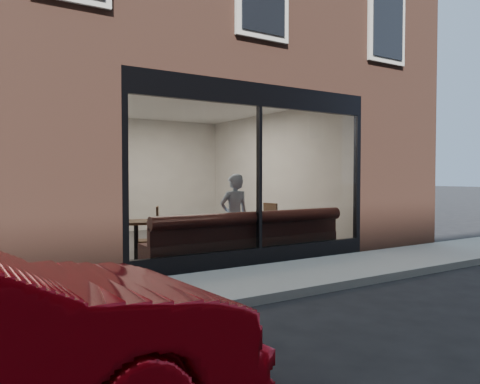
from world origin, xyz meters
TOP-DOWN VIEW (x-y plane):
  - ground at (0.00, 0.00)m, footprint 120.00×120.00m
  - sidewalk_near at (0.00, 1.00)m, footprint 40.00×2.00m
  - kerb_near at (0.00, -0.05)m, footprint 40.00×0.10m
  - host_building_pier_right at (3.75, 8.00)m, footprint 2.50×12.00m
  - host_building_backfill at (0.00, 11.00)m, footprint 5.00×6.00m
  - cafe_floor at (0.00, 5.00)m, footprint 6.00×6.00m
  - cafe_ceiling at (0.00, 5.00)m, footprint 6.00×6.00m
  - cafe_wall_back at (0.00, 7.99)m, footprint 5.00×0.00m
  - cafe_wall_left at (-2.49, 5.00)m, footprint 0.00×6.00m
  - cafe_wall_right at (2.49, 5.00)m, footprint 0.00×6.00m
  - storefront_kick at (0.00, 2.05)m, footprint 5.00×0.10m
  - storefront_header at (0.00, 2.05)m, footprint 5.00×0.10m
  - storefront_mullion at (0.00, 2.05)m, footprint 0.06×0.10m
  - storefront_glass at (0.00, 2.02)m, footprint 4.80×0.00m
  - banquette at (0.00, 2.45)m, footprint 4.00×0.55m
  - person at (-0.08, 2.75)m, footprint 0.61×0.42m
  - cafe_table_left at (-1.79, 3.38)m, footprint 0.84×0.84m
  - cafe_table_right at (1.94, 3.38)m, footprint 0.62×0.62m
  - cafe_chair_left at (-1.18, 4.32)m, footprint 0.60×0.60m
  - cafe_chair_right at (1.45, 3.91)m, footprint 0.48×0.48m
  - wall_poster at (-2.45, 5.25)m, footprint 0.02×0.61m

SIDE VIEW (x-z plane):
  - ground at x=0.00m, z-range 0.00..0.00m
  - sidewalk_near at x=0.00m, z-range 0.00..0.01m
  - cafe_floor at x=0.00m, z-range 0.02..0.02m
  - kerb_near at x=0.00m, z-range 0.00..0.12m
  - storefront_kick at x=0.00m, z-range 0.00..0.30m
  - banquette at x=0.00m, z-range 0.00..0.45m
  - cafe_chair_left at x=-1.18m, z-range 0.22..0.26m
  - cafe_chair_right at x=1.45m, z-range 0.22..0.26m
  - cafe_table_left at x=-1.79m, z-range 0.72..0.76m
  - cafe_table_right at x=1.94m, z-range 0.72..0.76m
  - person at x=-0.08m, z-range 0.00..1.62m
  - storefront_mullion at x=0.00m, z-range 0.30..2.80m
  - storefront_glass at x=0.00m, z-range -0.85..3.95m
  - cafe_wall_back at x=0.00m, z-range -0.90..4.10m
  - cafe_wall_left at x=-2.49m, z-range -1.40..4.60m
  - cafe_wall_right at x=2.49m, z-range -1.40..4.60m
  - host_building_pier_right at x=3.75m, z-range 0.00..3.20m
  - host_building_backfill at x=0.00m, z-range 0.00..3.20m
  - wall_poster at x=-2.45m, z-range 1.22..2.03m
  - storefront_header at x=0.00m, z-range 2.80..3.20m
  - cafe_ceiling at x=0.00m, z-range 3.19..3.19m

